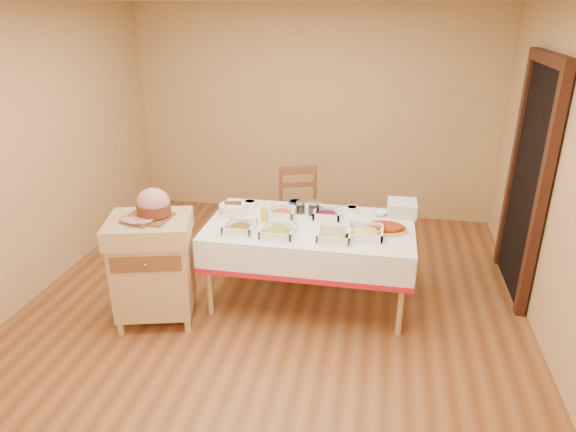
# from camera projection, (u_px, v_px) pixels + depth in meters

# --- Properties ---
(room_shell) EXTENTS (5.00, 5.00, 5.00)m
(room_shell) POSITION_uv_depth(u_px,v_px,m) (269.00, 175.00, 4.11)
(room_shell) COLOR brown
(room_shell) RESTS_ON ground
(doorway) EXTENTS (0.09, 1.10, 2.20)m
(doorway) POSITION_uv_depth(u_px,v_px,m) (529.00, 178.00, 4.63)
(doorway) COLOR black
(doorway) RESTS_ON ground
(dining_table) EXTENTS (1.82, 1.02, 0.76)m
(dining_table) POSITION_uv_depth(u_px,v_px,m) (310.00, 241.00, 4.60)
(dining_table) COLOR tan
(dining_table) RESTS_ON ground
(butcher_cart) EXTENTS (0.79, 0.71, 0.95)m
(butcher_cart) POSITION_uv_depth(u_px,v_px,m) (153.00, 264.00, 4.33)
(butcher_cart) COLOR tan
(butcher_cart) RESTS_ON ground
(dining_chair) EXTENTS (0.55, 0.53, 0.97)m
(dining_chair) POSITION_uv_depth(u_px,v_px,m) (300.00, 212.00, 5.51)
(dining_chair) COLOR brown
(dining_chair) RESTS_ON ground
(ham_on_board) EXTENTS (0.38, 0.37, 0.25)m
(ham_on_board) POSITION_uv_depth(u_px,v_px,m) (153.00, 206.00, 4.15)
(ham_on_board) COLOR brown
(ham_on_board) RESTS_ON butcher_cart
(serving_dish_a) EXTENTS (0.26, 0.25, 0.11)m
(serving_dish_a) POSITION_uv_depth(u_px,v_px,m) (239.00, 228.00, 4.38)
(serving_dish_a) COLOR white
(serving_dish_a) RESTS_ON dining_table
(serving_dish_b) EXTENTS (0.28, 0.28, 0.11)m
(serving_dish_b) POSITION_uv_depth(u_px,v_px,m) (278.00, 232.00, 4.31)
(serving_dish_b) COLOR white
(serving_dish_b) RESTS_ON dining_table
(serving_dish_c) EXTENTS (0.28, 0.28, 0.11)m
(serving_dish_c) POSITION_uv_depth(u_px,v_px,m) (334.00, 235.00, 4.24)
(serving_dish_c) COLOR white
(serving_dish_c) RESTS_ON dining_table
(serving_dish_d) EXTENTS (0.30, 0.30, 0.11)m
(serving_dish_d) POSITION_uv_depth(u_px,v_px,m) (365.00, 232.00, 4.29)
(serving_dish_d) COLOR white
(serving_dish_d) RESTS_ON dining_table
(serving_dish_e) EXTENTS (0.25, 0.24, 0.12)m
(serving_dish_e) POSITION_uv_depth(u_px,v_px,m) (282.00, 213.00, 4.69)
(serving_dish_e) COLOR white
(serving_dish_e) RESTS_ON dining_table
(serving_dish_f) EXTENTS (0.25, 0.24, 0.12)m
(serving_dish_f) POSITION_uv_depth(u_px,v_px,m) (327.00, 214.00, 4.66)
(serving_dish_f) COLOR white
(serving_dish_f) RESTS_ON dining_table
(small_bowl_left) EXTENTS (0.12, 0.12, 0.06)m
(small_bowl_left) POSITION_uv_depth(u_px,v_px,m) (250.00, 203.00, 4.93)
(small_bowl_left) COLOR white
(small_bowl_left) RESTS_ON dining_table
(small_bowl_mid) EXTENTS (0.13, 0.13, 0.06)m
(small_bowl_mid) POSITION_uv_depth(u_px,v_px,m) (295.00, 203.00, 4.93)
(small_bowl_mid) COLOR navy
(small_bowl_mid) RESTS_ON dining_table
(small_bowl_right) EXTENTS (0.12, 0.12, 0.06)m
(small_bowl_right) POSITION_uv_depth(u_px,v_px,m) (352.00, 209.00, 4.79)
(small_bowl_right) COLOR white
(small_bowl_right) RESTS_ON dining_table
(bowl_white_imported) EXTENTS (0.17, 0.17, 0.04)m
(bowl_white_imported) POSITION_uv_depth(u_px,v_px,m) (314.00, 207.00, 4.89)
(bowl_white_imported) COLOR white
(bowl_white_imported) RESTS_ON dining_table
(bowl_small_imported) EXTENTS (0.18, 0.18, 0.04)m
(bowl_small_imported) POSITION_uv_depth(u_px,v_px,m) (379.00, 213.00, 4.73)
(bowl_small_imported) COLOR white
(bowl_small_imported) RESTS_ON dining_table
(preserve_jar_left) EXTENTS (0.09, 0.09, 0.11)m
(preserve_jar_left) POSITION_uv_depth(u_px,v_px,m) (301.00, 208.00, 4.77)
(preserve_jar_left) COLOR silver
(preserve_jar_left) RESTS_ON dining_table
(preserve_jar_right) EXTENTS (0.11, 0.11, 0.13)m
(preserve_jar_right) POSITION_uv_depth(u_px,v_px,m) (314.00, 209.00, 4.73)
(preserve_jar_right) COLOR silver
(preserve_jar_right) RESTS_ON dining_table
(mustard_bottle) EXTENTS (0.06, 0.06, 0.18)m
(mustard_bottle) POSITION_uv_depth(u_px,v_px,m) (264.00, 215.00, 4.54)
(mustard_bottle) COLOR yellow
(mustard_bottle) RESTS_ON dining_table
(bread_basket) EXTENTS (0.26, 0.26, 0.11)m
(bread_basket) POSITION_uv_depth(u_px,v_px,m) (233.00, 209.00, 4.75)
(bread_basket) COLOR white
(bread_basket) RESTS_ON dining_table
(plate_stack) EXTENTS (0.26, 0.26, 0.13)m
(plate_stack) POSITION_uv_depth(u_px,v_px,m) (402.00, 208.00, 4.73)
(plate_stack) COLOR white
(plate_stack) RESTS_ON dining_table
(brass_platter) EXTENTS (0.37, 0.26, 0.05)m
(brass_platter) POSITION_uv_depth(u_px,v_px,m) (385.00, 228.00, 4.41)
(brass_platter) COLOR gold
(brass_platter) RESTS_ON dining_table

